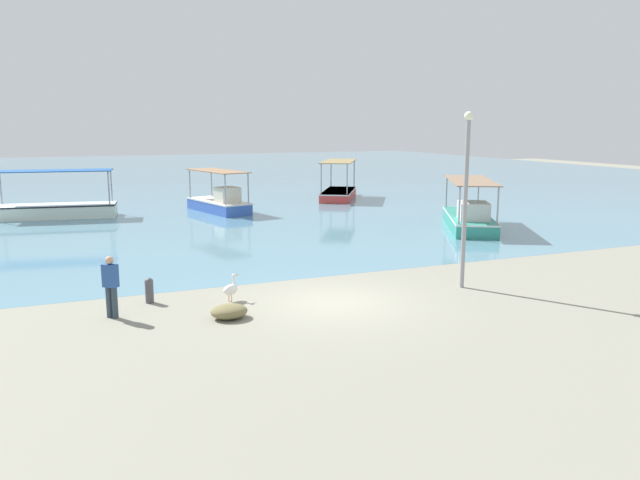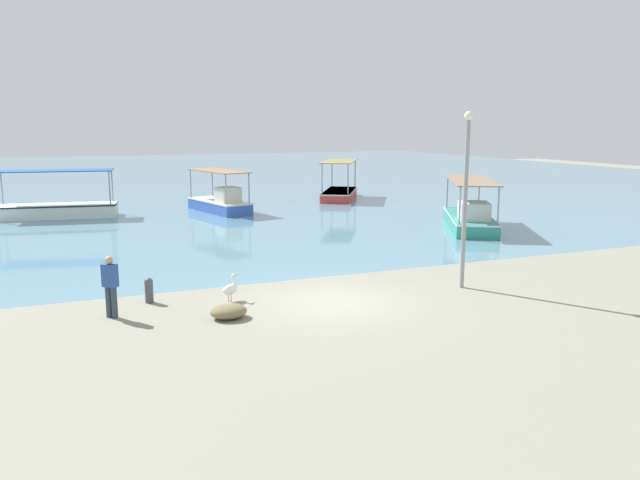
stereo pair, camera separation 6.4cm
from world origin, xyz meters
TOP-DOWN VIEW (x-y plane):
  - ground at (0.00, 0.00)m, footprint 120.00×120.00m
  - harbor_water at (0.00, 48.00)m, footprint 110.00×90.00m
  - fishing_boat_far_left at (10.69, 23.54)m, footprint 4.64×5.95m
  - fishing_boat_center at (11.48, 9.39)m, footprint 4.87×6.72m
  - fishing_boat_near_left at (1.44, 20.12)m, footprint 2.93×5.42m
  - fishing_boat_outer at (-7.54, 21.32)m, footprint 6.62×2.91m
  - pelican at (-2.77, 1.27)m, footprint 0.69×0.59m
  - lamp_post at (4.46, 0.03)m, footprint 0.28×0.28m
  - mooring_bollard at (-4.99, 2.05)m, footprint 0.25×0.25m
  - fisherman_standing at (-6.11, 0.97)m, footprint 0.45×0.43m
  - net_pile at (-3.22, -0.30)m, footprint 1.00×0.85m

SIDE VIEW (x-z plane):
  - ground at x=0.00m, z-range 0.00..0.00m
  - harbor_water at x=0.00m, z-range 0.00..0.00m
  - net_pile at x=-3.22m, z-range 0.00..0.38m
  - pelican at x=-2.77m, z-range -0.02..0.78m
  - mooring_bollard at x=-4.99m, z-range 0.03..0.77m
  - fishing_boat_far_left at x=10.69m, z-range -0.82..1.81m
  - fishing_boat_outer at x=-7.54m, z-range -0.78..1.86m
  - fishing_boat_center at x=11.48m, z-range -0.61..1.80m
  - fishing_boat_near_left at x=1.44m, z-range -0.62..1.83m
  - fisherman_standing at x=-6.11m, z-range 0.06..1.75m
  - lamp_post at x=4.46m, z-range 0.36..5.87m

